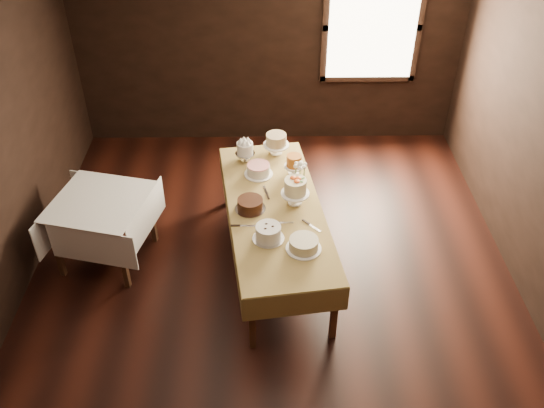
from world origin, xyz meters
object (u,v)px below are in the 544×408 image
Objects in this scene: cake_lattice at (258,170)px; cake_server_c at (265,190)px; cake_server_e at (248,226)px; side_table at (100,208)px; cake_server_a at (286,223)px; cake_speckled at (276,145)px; flower_vase at (300,185)px; cake_flowers at (295,193)px; cake_cream at (304,245)px; cake_caramel at (294,166)px; cake_swirl at (268,233)px; cake_chocolate at (250,205)px; cake_meringue at (245,152)px; cake_server_d at (294,187)px; cake_server_b at (315,228)px; display_table at (275,211)px.

cake_lattice reaches higher than cake_server_c.
cake_server_c is 1.00× the size of cake_server_e.
side_table is 1.90m from cake_server_a.
cake_speckled is 2.39× the size of flower_vase.
cake_cream is at bearing -86.10° from cake_flowers.
cake_caramel is (0.38, -0.00, 0.05)m from cake_lattice.
cake_swirl is 0.35m from cake_cream.
cake_speckled is at bearing 26.68° from side_table.
cake_server_e is at bearing -94.36° from cake_chocolate.
cake_server_e is at bearing -118.97° from cake_caramel.
cake_lattice is 0.87m from cake_server_e.
cake_caramel is at bearing 88.80° from cake_flowers.
cake_meringue is 1.03× the size of cake_caramel.
flower_vase is (0.01, 0.92, 0.01)m from cake_cream.
cake_server_c is at bearing 124.36° from cake_server_d.
cake_server_c is 0.36m from flower_vase.
cake_cream is at bearing -65.55° from cake_server_b.
cake_server_a is at bearing -86.89° from cake_speckled.
cake_flowers is 1.22× the size of cake_server_e.
cake_server_d is (0.21, 0.33, 0.06)m from display_table.
cake_flowers is 1.22× the size of cake_server_d.
flower_vase is (0.35, 0.00, 0.06)m from cake_server_c.
cake_lattice is at bearing 1.31° from cake_server_c.
cake_lattice is 1.06m from cake_server_b.
cake_caramel reaches higher than flower_vase.
cake_server_d is 0.09m from flower_vase.
side_table is at bearing 179.41° from cake_flowers.
cake_speckled is 1.21× the size of cake_server_e.
cake_flowers is at bearing 63.59° from cake_swirl.
cake_server_a is 1.97× the size of flower_vase.
cake_caramel reaches higher than cake_server_c.
cake_server_b is at bearing -11.09° from side_table.
cake_flowers is (0.17, -0.93, 0.01)m from cake_speckled.
cake_server_e is at bearing 135.09° from cake_swirl.
side_table reaches higher than cake_server_c.
cake_server_d is at bearing -91.81° from cake_caramel.
cake_swirl is 1.38× the size of cake_server_e.
cake_flowers is at bearing -91.20° from cake_caramel.
display_table is 10.24× the size of cake_server_e.
cake_chocolate is at bearing 129.89° from cake_cream.
cake_server_c is 0.60m from cake_server_e.
cake_flowers is 0.62m from cake_swirl.
side_table is 4.57× the size of cake_server_b.
cake_flowers reaches higher than cake_server_c.
cake_swirl is 0.28m from cake_server_e.
cake_lattice is 0.61m from cake_chocolate.
cake_cream is 0.98m from cake_server_c.
cake_cream is (0.49, -0.59, -0.00)m from cake_chocolate.
cake_lattice reaches higher than side_table.
cake_caramel is 0.74× the size of cake_swirl.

